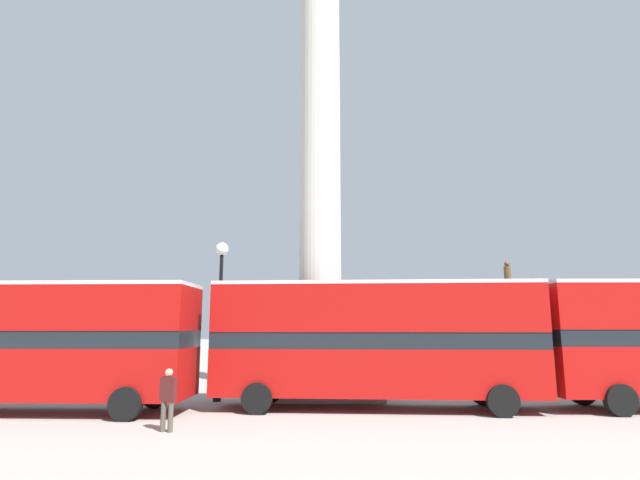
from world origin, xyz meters
TOP-DOWN VIEW (x-y plane):
  - ground_plane at (0.00, 0.00)m, footprint 200.00×200.00m
  - monument_column at (0.00, 0.00)m, footprint 5.02×5.02m
  - bus_b at (2.01, -3.77)m, footprint 11.22×3.19m
  - bus_c at (-9.22, -4.79)m, footprint 10.14×2.92m
  - equestrian_statue at (10.02, 5.49)m, footprint 3.88×3.01m
  - street_lamp at (-3.87, -1.98)m, footprint 0.51×0.51m
  - pedestrian_near_lamp at (-3.95, -7.61)m, footprint 0.47×0.30m

SIDE VIEW (x-z plane):
  - ground_plane at x=0.00m, z-range 0.00..0.00m
  - pedestrian_near_lamp at x=-3.95m, z-range 0.09..1.74m
  - equestrian_statue at x=10.02m, z-range -1.34..4.95m
  - bus_c at x=-9.22m, z-range 0.23..4.45m
  - bus_b at x=2.01m, z-range 0.23..4.55m
  - street_lamp at x=-3.87m, z-range 0.84..6.95m
  - monument_column at x=0.00m, z-range -3.46..22.49m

